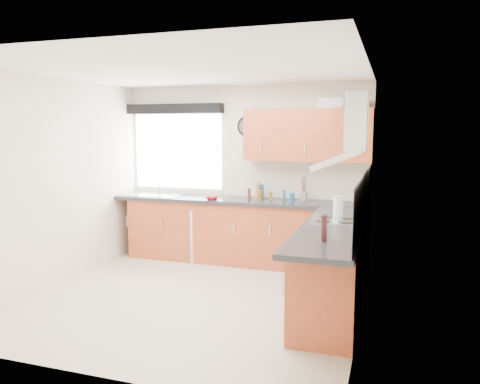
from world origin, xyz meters
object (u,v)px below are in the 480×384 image
(oven, at_px, (335,265))
(upper_cabinets, at_px, (308,135))
(extractor_hood, at_px, (348,140))
(washing_machine, at_px, (190,232))

(oven, bearing_deg, upper_cabinets, 112.54)
(oven, distance_m, extractor_hood, 1.35)
(oven, xyz_separation_m, washing_machine, (-2.25, 1.22, -0.05))
(oven, height_order, extractor_hood, extractor_hood)
(oven, xyz_separation_m, upper_cabinets, (-0.55, 1.32, 1.38))
(washing_machine, bearing_deg, oven, -12.43)
(washing_machine, bearing_deg, upper_cabinets, 19.57)
(oven, distance_m, upper_cabinets, 1.99)
(oven, relative_size, washing_machine, 1.13)
(oven, xyz_separation_m, extractor_hood, (0.10, -0.00, 1.34))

